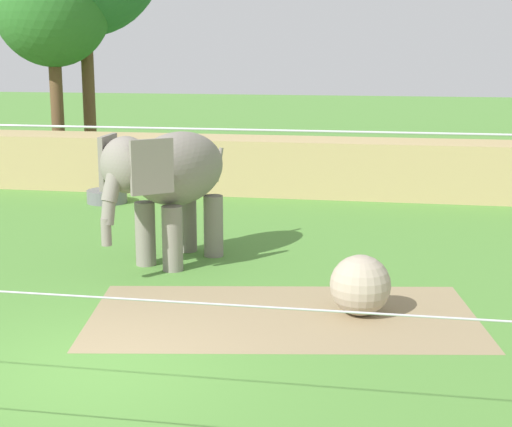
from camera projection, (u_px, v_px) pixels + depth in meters
ground_plane at (92, 368)px, 10.49m from camera, size 120.00×120.00×0.00m
dirt_patch at (283, 316)px, 12.49m from camera, size 6.61×4.15×0.01m
embankment_wall at (260, 165)px, 22.95m from camera, size 36.00×1.80×1.60m
elephant at (170, 176)px, 15.19m from camera, size 2.29×3.32×2.65m
enrichment_ball at (360, 285)px, 12.48m from camera, size 0.98×0.98×0.98m
water_tub at (107, 196)px, 21.55m from camera, size 1.10×1.10×0.35m
tree_behind_wall at (52, 6)px, 26.33m from camera, size 3.95×3.95×7.68m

